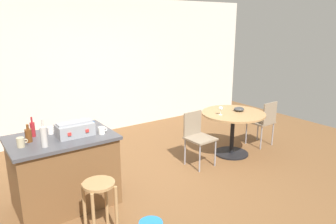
% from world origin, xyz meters
% --- Properties ---
extents(ground_plane, '(8.80, 8.80, 0.00)m').
position_xyz_m(ground_plane, '(0.00, 0.00, 0.00)').
color(ground_plane, brown).
extents(back_wall, '(8.00, 0.10, 2.70)m').
position_xyz_m(back_wall, '(0.00, 2.80, 1.35)').
color(back_wall, beige).
rests_on(back_wall, ground_plane).
extents(kitchen_island, '(1.22, 0.85, 0.90)m').
position_xyz_m(kitchen_island, '(-1.38, 0.39, 0.45)').
color(kitchen_island, brown).
rests_on(kitchen_island, ground_plane).
extents(wooden_stool, '(0.34, 0.34, 0.62)m').
position_xyz_m(wooden_stool, '(-1.27, -0.44, 0.46)').
color(wooden_stool, '#A37A4C').
rests_on(wooden_stool, ground_plane).
extents(dining_table, '(1.07, 1.07, 0.75)m').
position_xyz_m(dining_table, '(1.50, 0.33, 0.58)').
color(dining_table, black).
rests_on(dining_table, ground_plane).
extents(folding_chair_near, '(0.41, 0.41, 0.85)m').
position_xyz_m(folding_chair_near, '(2.26, 0.28, 0.50)').
color(folding_chair_near, '#7F705B').
rests_on(folding_chair_near, ground_plane).
extents(folding_chair_far, '(0.42, 0.42, 0.86)m').
position_xyz_m(folding_chair_far, '(0.74, 0.36, 0.50)').
color(folding_chair_far, '#7F705B').
rests_on(folding_chair_far, ground_plane).
extents(toolbox, '(0.43, 0.25, 0.18)m').
position_xyz_m(toolbox, '(-1.23, 0.32, 0.98)').
color(toolbox, gray).
rests_on(toolbox, kitchen_island).
extents(bottle_0, '(0.08, 0.08, 0.21)m').
position_xyz_m(bottle_0, '(-1.73, 0.42, 0.98)').
color(bottle_0, '#603314').
rests_on(bottle_0, kitchen_island).
extents(bottle_1, '(0.07, 0.07, 0.32)m').
position_xyz_m(bottle_1, '(-1.62, 0.16, 1.02)').
color(bottle_1, '#B7B2AD').
rests_on(bottle_1, kitchen_island).
extents(bottle_2, '(0.06, 0.06, 0.24)m').
position_xyz_m(bottle_2, '(-1.65, 0.58, 0.99)').
color(bottle_2, maroon).
rests_on(bottle_2, kitchen_island).
extents(cup_0, '(0.12, 0.08, 0.11)m').
position_xyz_m(cup_0, '(-1.84, 0.30, 0.95)').
color(cup_0, tan).
rests_on(cup_0, kitchen_island).
extents(cup_1, '(0.12, 0.08, 0.09)m').
position_xyz_m(cup_1, '(-0.94, 0.20, 0.94)').
color(cup_1, white).
rests_on(cup_1, kitchen_island).
extents(cup_2, '(0.11, 0.07, 0.09)m').
position_xyz_m(cup_2, '(-1.45, 0.56, 0.94)').
color(cup_2, white).
rests_on(cup_2, kitchen_island).
extents(cup_3, '(0.12, 0.09, 0.10)m').
position_xyz_m(cup_3, '(-0.97, 0.52, 0.95)').
color(cup_3, '#4C7099').
rests_on(cup_3, kitchen_island).
extents(wine_glass, '(0.07, 0.07, 0.14)m').
position_xyz_m(wine_glass, '(1.23, 0.36, 0.85)').
color(wine_glass, silver).
rests_on(wine_glass, dining_table).
extents(serving_bowl, '(0.18, 0.18, 0.07)m').
position_xyz_m(serving_bowl, '(1.65, 0.35, 0.78)').
color(serving_bowl, '#383838').
rests_on(serving_bowl, dining_table).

